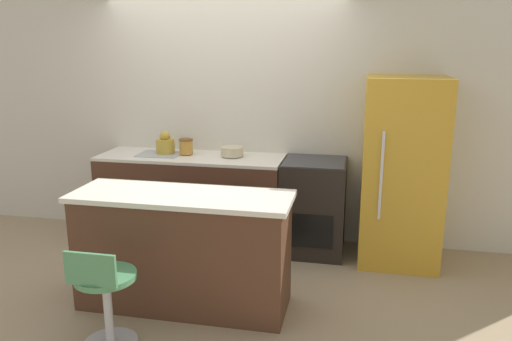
{
  "coord_description": "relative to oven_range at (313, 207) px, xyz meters",
  "views": [
    {
      "loc": [
        1.39,
        -4.45,
        2.05
      ],
      "look_at": [
        0.54,
        -0.32,
        0.98
      ],
      "focal_mm": 35.0,
      "sensor_mm": 36.0,
      "label": 1
    }
  ],
  "objects": [
    {
      "name": "ground_plane",
      "position": [
        -0.99,
        -0.33,
        -0.47
      ],
      "size": [
        14.0,
        14.0,
        0.0
      ],
      "primitive_type": "plane",
      "color": "#998466"
    },
    {
      "name": "back_counter",
      "position": [
        -1.28,
        0.0,
        -0.0
      ],
      "size": [
        1.92,
        0.63,
        0.94
      ],
      "color": "#4C2D1E",
      "rests_on": "ground_plane"
    },
    {
      "name": "wall_back",
      "position": [
        -0.99,
        0.34,
        0.83
      ],
      "size": [
        8.0,
        0.06,
        2.6
      ],
      "color": "beige",
      "rests_on": "ground_plane"
    },
    {
      "name": "oven_range",
      "position": [
        0.0,
        0.0,
        0.0
      ],
      "size": [
        0.62,
        0.64,
        0.94
      ],
      "color": "black",
      "rests_on": "ground_plane"
    },
    {
      "name": "mixing_bowl",
      "position": [
        -0.85,
        0.05,
        0.52
      ],
      "size": [
        0.22,
        0.22,
        0.09
      ],
      "color": "#C1B28E",
      "rests_on": "back_counter"
    },
    {
      "name": "refrigerator",
      "position": [
        0.82,
        -0.04,
        0.41
      ],
      "size": [
        0.73,
        0.74,
        1.77
      ],
      "color": "gold",
      "rests_on": "ground_plane"
    },
    {
      "name": "stool_chair",
      "position": [
        -1.23,
        -1.98,
        -0.09
      ],
      "size": [
        0.42,
        0.42,
        0.77
      ],
      "color": "#B7B7BC",
      "rests_on": "ground_plane"
    },
    {
      "name": "canister_jar",
      "position": [
        -1.34,
        0.05,
        0.55
      ],
      "size": [
        0.14,
        0.14,
        0.16
      ],
      "color": "#B77F33",
      "rests_on": "back_counter"
    },
    {
      "name": "kettle",
      "position": [
        -1.57,
        0.05,
        0.57
      ],
      "size": [
        0.19,
        0.19,
        0.24
      ],
      "color": "#B29333",
      "rests_on": "back_counter"
    },
    {
      "name": "kitchen_island",
      "position": [
        -0.91,
        -1.3,
        -0.0
      ],
      "size": [
        1.72,
        0.6,
        0.93
      ],
      "color": "#4C2D1E",
      "rests_on": "ground_plane"
    }
  ]
}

